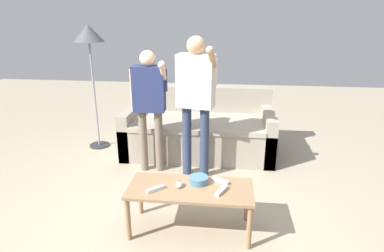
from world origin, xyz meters
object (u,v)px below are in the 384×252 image
(game_remote_nunchuk, at_px, (179,184))
(floor_lamp, at_px, (89,40))
(snack_bowl, at_px, (199,180))
(coffee_table, at_px, (190,193))
(player_left, at_px, (149,98))
(player_center, at_px, (196,92))
(game_remote_wand_spare, at_px, (222,191))
(game_remote_wand_far, at_px, (155,189))
(game_remote_wand_near, at_px, (221,181))
(couch, at_px, (199,131))

(game_remote_nunchuk, height_order, floor_lamp, floor_lamp)
(snack_bowl, distance_m, floor_lamp, 2.54)
(coffee_table, relative_size, game_remote_nunchuk, 12.22)
(coffee_table, bearing_deg, player_left, 118.49)
(player_center, bearing_deg, coffee_table, -86.67)
(floor_lamp, distance_m, player_center, 1.71)
(game_remote_wand_spare, bearing_deg, game_remote_wand_far, -176.21)
(game_remote_nunchuk, bearing_deg, game_remote_wand_spare, -7.19)
(floor_lamp, relative_size, game_remote_wand_near, 10.85)
(game_remote_nunchuk, relative_size, game_remote_wand_far, 0.62)
(snack_bowl, height_order, game_remote_wand_spare, snack_bowl)
(player_center, bearing_deg, game_remote_wand_spare, -73.20)
(game_remote_nunchuk, xyz_separation_m, player_center, (0.04, 1.05, 0.57))
(coffee_table, distance_m, player_center, 1.23)
(game_remote_wand_far, distance_m, game_remote_wand_spare, 0.56)
(snack_bowl, bearing_deg, game_remote_wand_near, 10.23)
(couch, bearing_deg, game_remote_wand_spare, -78.80)
(player_left, relative_size, game_remote_wand_near, 9.29)
(player_left, distance_m, game_remote_wand_far, 1.32)
(game_remote_nunchuk, distance_m, game_remote_wand_spare, 0.37)
(snack_bowl, distance_m, game_remote_wand_near, 0.20)
(snack_bowl, xyz_separation_m, player_left, (-0.67, 1.02, 0.46))
(game_remote_wand_near, bearing_deg, player_center, 108.93)
(game_remote_wand_near, bearing_deg, player_left, 131.05)
(snack_bowl, xyz_separation_m, floor_lamp, (-1.60, 1.67, 1.04))
(couch, xyz_separation_m, game_remote_nunchuk, (-0.01, -1.74, 0.15))
(player_left, height_order, game_remote_wand_near, player_left)
(floor_lamp, height_order, player_center, floor_lamp)
(game_remote_wand_far, xyz_separation_m, game_remote_wand_spare, (0.56, 0.04, -0.00))
(game_remote_wand_far, bearing_deg, coffee_table, 15.92)
(snack_bowl, height_order, game_remote_nunchuk, snack_bowl)
(game_remote_wand_far, bearing_deg, snack_bowl, 26.14)
(couch, height_order, floor_lamp, floor_lamp)
(floor_lamp, distance_m, game_remote_wand_near, 2.65)
(floor_lamp, xyz_separation_m, game_remote_wand_near, (1.79, -1.64, -1.05))
(coffee_table, xyz_separation_m, game_remote_nunchuk, (-0.10, 0.00, 0.08))
(player_center, height_order, game_remote_wand_near, player_center)
(snack_bowl, bearing_deg, game_remote_wand_far, -153.86)
(couch, relative_size, player_center, 1.22)
(game_remote_wand_far, bearing_deg, game_remote_wand_spare, 3.79)
(floor_lamp, distance_m, player_left, 1.28)
(player_left, relative_size, player_center, 0.90)
(game_remote_nunchuk, distance_m, floor_lamp, 2.50)
(game_remote_wand_far, bearing_deg, player_left, 104.78)
(game_remote_nunchuk, relative_size, game_remote_wand_spare, 0.54)
(couch, relative_size, game_remote_nunchuk, 22.43)
(snack_bowl, distance_m, player_center, 1.12)
(game_remote_wand_far, bearing_deg, floor_lamp, 124.04)
(game_remote_nunchuk, xyz_separation_m, game_remote_wand_near, (0.35, 0.12, -0.01))
(game_remote_wand_near, height_order, game_remote_wand_far, same)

